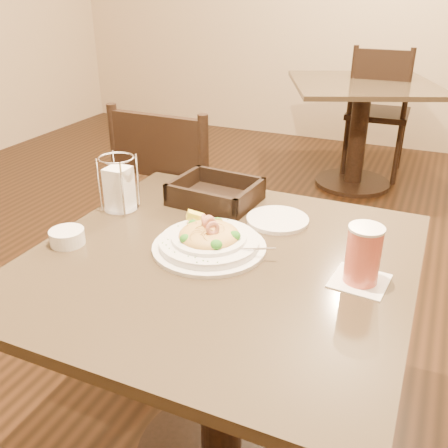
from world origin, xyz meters
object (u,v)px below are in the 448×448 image
at_px(napkin_caddy, 119,187).
at_px(side_plate, 278,220).
at_px(main_table, 221,331).
at_px(pasta_bowl, 209,240).
at_px(dining_chair_far, 378,108).
at_px(butter_ramekin, 67,237).
at_px(background_table, 360,116).
at_px(dining_chair_near, 179,211).
at_px(bread_basket, 216,195).
at_px(drink_glass, 363,255).

bearing_deg(napkin_caddy, side_plate, 13.55).
xyz_separation_m(main_table, pasta_bowl, (-0.04, 0.02, 0.25)).
distance_m(main_table, dining_chair_far, 2.72).
bearing_deg(napkin_caddy, butter_ramekin, -90.66).
bearing_deg(main_table, dining_chair_far, 89.95).
distance_m(main_table, background_table, 2.46).
bearing_deg(butter_ramekin, dining_chair_near, 95.81).
height_order(dining_chair_near, bread_basket, dining_chair_near).
xyz_separation_m(drink_glass, napkin_caddy, (-0.71, 0.11, 0.00)).
distance_m(background_table, dining_chair_far, 0.27).
bearing_deg(drink_glass, dining_chair_near, 143.28).
bearing_deg(dining_chair_near, dining_chair_far, -101.28).
relative_size(dining_chair_far, butter_ramekin, 10.63).
height_order(pasta_bowl, napkin_caddy, napkin_caddy).
bearing_deg(side_plate, butter_ramekin, -142.79).
bearing_deg(main_table, dining_chair_near, 126.72).
xyz_separation_m(background_table, bread_basket, (-0.07, -2.16, 0.25)).
bearing_deg(main_table, background_table, 91.78).
xyz_separation_m(main_table, background_table, (-0.08, 2.46, 0.00)).
bearing_deg(pasta_bowl, dining_chair_far, 89.04).
distance_m(dining_chair_far, napkin_caddy, 2.62).
bearing_deg(napkin_caddy, drink_glass, -8.90).
distance_m(dining_chair_near, side_plate, 0.67).
relative_size(dining_chair_far, drink_glass, 6.87).
height_order(dining_chair_near, dining_chair_far, same).
bearing_deg(background_table, pasta_bowl, -89.20).
distance_m(background_table, dining_chair_near, 1.89).
height_order(dining_chair_far, napkin_caddy, dining_chair_far).
xyz_separation_m(main_table, side_plate, (0.06, 0.24, 0.23)).
relative_size(drink_glass, side_plate, 0.78).
bearing_deg(pasta_bowl, butter_ramekin, -160.59).
bearing_deg(bread_basket, side_plate, -13.91).
relative_size(main_table, dining_chair_far, 0.97).
xyz_separation_m(bread_basket, napkin_caddy, (-0.23, -0.16, 0.05)).
height_order(pasta_bowl, drink_glass, drink_glass).
distance_m(dining_chair_near, dining_chair_far, 2.15).
height_order(background_table, drink_glass, drink_glass).
height_order(background_table, bread_basket, bread_basket).
bearing_deg(main_table, bread_basket, 116.85).
relative_size(dining_chair_near, dining_chair_far, 1.00).
xyz_separation_m(side_plate, butter_ramekin, (-0.45, -0.34, 0.01)).
height_order(bread_basket, side_plate, bread_basket).
distance_m(dining_chair_near, butter_ramekin, 0.75).
distance_m(dining_chair_far, bread_basket, 2.44).
bearing_deg(side_plate, bread_basket, 166.09).
xyz_separation_m(dining_chair_near, drink_glass, (0.78, -0.58, 0.29)).
distance_m(drink_glass, napkin_caddy, 0.72).
bearing_deg(drink_glass, bread_basket, 150.45).
bearing_deg(butter_ramekin, napkin_caddy, 89.34).
relative_size(dining_chair_near, drink_glass, 6.87).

